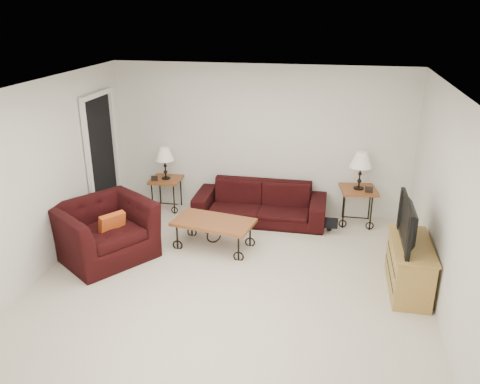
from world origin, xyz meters
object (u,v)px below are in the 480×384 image
at_px(side_table_left, 167,194).
at_px(armchair, 104,231).
at_px(lamp_right, 360,171).
at_px(sofa, 260,203).
at_px(coffee_table, 214,234).
at_px(lamp_left, 165,163).
at_px(television, 414,223).
at_px(backpack, 330,217).
at_px(tv_stand, 409,267).
at_px(side_table_right, 357,206).

xyz_separation_m(side_table_left, armchair, (-0.28, -1.84, 0.12)).
relative_size(side_table_left, lamp_right, 0.92).
relative_size(sofa, coffee_table, 1.87).
bearing_deg(armchair, lamp_left, 26.98).
height_order(lamp_left, television, television).
relative_size(coffee_table, television, 1.20).
height_order(side_table_left, lamp_right, lamp_right).
bearing_deg(backpack, lamp_left, 169.48).
relative_size(coffee_table, armchair, 0.93).
bearing_deg(tv_stand, side_table_right, 106.95).
relative_size(side_table_left, backpack, 1.14).
xyz_separation_m(side_table_left, side_table_right, (3.25, 0.00, 0.02)).
bearing_deg(lamp_left, backpack, -7.75).
xyz_separation_m(side_table_right, television, (0.56, -1.91, 0.62)).
xyz_separation_m(sofa, side_table_left, (-1.68, 0.18, -0.03)).
distance_m(armchair, television, 4.12).
relative_size(side_table_right, tv_stand, 0.57).
bearing_deg(television, sofa, -129.05).
relative_size(lamp_left, armchair, 0.45).
distance_m(sofa, armchair, 2.57).
relative_size(lamp_left, tv_stand, 0.52).
distance_m(lamp_right, armchair, 4.01).
height_order(lamp_left, coffee_table, lamp_left).
relative_size(lamp_left, coffee_table, 0.49).
bearing_deg(television, armchair, -90.96).
xyz_separation_m(side_table_right, backpack, (-0.42, -0.39, -0.06)).
distance_m(tv_stand, television, 0.60).
bearing_deg(television, lamp_left, -116.62).
bearing_deg(coffee_table, backpack, 27.96).
relative_size(sofa, side_table_left, 3.83).
height_order(coffee_table, backpack, backpack).
bearing_deg(armchair, television, -55.46).
xyz_separation_m(sofa, television, (2.13, -1.73, 0.61)).
relative_size(sofa, lamp_left, 3.83).
bearing_deg(sofa, side_table_right, 6.54).
xyz_separation_m(side_table_left, tv_stand, (3.83, -1.91, 0.04)).
bearing_deg(sofa, lamp_right, 6.54).
relative_size(side_table_right, lamp_right, 1.00).
bearing_deg(backpack, side_table_left, 169.48).
distance_m(coffee_table, tv_stand, 2.75).
bearing_deg(lamp_right, backpack, -137.35).
xyz_separation_m(side_table_left, backpack, (2.83, -0.39, -0.03)).
bearing_deg(coffee_table, lamp_left, 132.43).
distance_m(lamp_left, armchair, 1.91).
bearing_deg(sofa, backpack, -10.10).
bearing_deg(television, tv_stand, 90.00).
bearing_deg(lamp_left, side_table_left, 0.00).
distance_m(lamp_right, backpack, 0.88).
relative_size(lamp_right, coffee_table, 0.53).
relative_size(side_table_left, lamp_left, 1.00).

